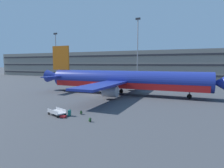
{
  "coord_description": "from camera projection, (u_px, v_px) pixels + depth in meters",
  "views": [
    {
      "loc": [
        19.56,
        -35.46,
        6.58
      ],
      "look_at": [
        6.1,
        -4.38,
        3.0
      ],
      "focal_mm": 30.9,
      "sensor_mm": 36.0,
      "label": 1
    }
  ],
  "objects": [
    {
      "name": "ground_plane",
      "position": [
        94.0,
        95.0,
        40.78
      ],
      "size": [
        600.0,
        600.0,
        0.0
      ],
      "primitive_type": "plane",
      "color": "#424449"
    },
    {
      "name": "terminal_structure",
      "position": [
        149.0,
        65.0,
        87.94
      ],
      "size": [
        169.59,
        16.76,
        12.13
      ],
      "color": "gray",
      "rests_on": "ground_plane"
    },
    {
      "name": "airliner",
      "position": [
        123.0,
        81.0,
        41.1
      ],
      "size": [
        40.24,
        32.42,
        10.85
      ],
      "color": "navy",
      "rests_on": "ground_plane"
    },
    {
      "name": "light_mast_far_left",
      "position": [
        56.0,
        52.0,
        88.7
      ],
      "size": [
        1.8,
        0.5,
        20.56
      ],
      "color": "gray",
      "rests_on": "ground_plane"
    },
    {
      "name": "light_mast_left",
      "position": [
        138.0,
        45.0,
        73.19
      ],
      "size": [
        1.8,
        0.5,
        23.7
      ],
      "color": "gray",
      "rests_on": "ground_plane"
    },
    {
      "name": "suitcase_orange",
      "position": [
        69.0,
        113.0,
        24.33
      ],
      "size": [
        0.31,
        0.5,
        0.91
      ],
      "color": "#147266",
      "rests_on": "ground_plane"
    },
    {
      "name": "suitcase_laid_flat",
      "position": [
        63.0,
        117.0,
        23.54
      ],
      "size": [
        0.78,
        0.43,
        0.26
      ],
      "color": "#B21E23",
      "rests_on": "ground_plane"
    },
    {
      "name": "backpack_purple",
      "position": [
        90.0,
        120.0,
        21.85
      ],
      "size": [
        0.37,
        0.33,
        0.55
      ],
      "color": "#264C26",
      "rests_on": "ground_plane"
    },
    {
      "name": "backpack_black",
      "position": [
        81.0,
        112.0,
        25.08
      ],
      "size": [
        0.3,
        0.4,
        0.57
      ],
      "color": "#264C26",
      "rests_on": "ground_plane"
    },
    {
      "name": "baggage_cart",
      "position": [
        57.0,
        112.0,
        24.57
      ],
      "size": [
        3.32,
        2.14,
        0.82
      ],
      "color": "#B7B7BC",
      "rests_on": "ground_plane"
    }
  ]
}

